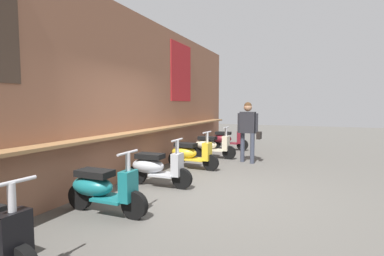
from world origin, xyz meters
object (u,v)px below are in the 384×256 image
Objects in this scene: scooter_teal at (101,188)px; shopper_with_handbag at (248,126)px; scooter_cream at (211,145)px; scooter_silver at (155,167)px; scooter_maroon at (226,139)px; scooter_yellow at (190,153)px.

shopper_with_handbag is (4.68, -1.21, 0.65)m from scooter_teal.
scooter_teal is 1.00× the size of scooter_cream.
scooter_maroon is at bearing 88.75° from scooter_silver.
shopper_with_handbag reaches higher than scooter_maroon.
scooter_silver is at bearing -94.34° from scooter_maroon.
shopper_with_handbag reaches higher than scooter_teal.
scooter_silver is 1.00× the size of scooter_maroon.
scooter_yellow is 3.36m from scooter_maroon.
scooter_silver is (1.61, -0.00, 0.00)m from scooter_teal.
shopper_with_handbag is (-0.34, -1.21, 0.65)m from scooter_cream.
scooter_maroon is 2.46m from shopper_with_handbag.
shopper_with_handbag is at bearing 51.52° from scooter_yellow.
scooter_silver is 3.40m from scooter_cream.
scooter_teal and scooter_silver have the same top height.
scooter_teal and scooter_cream have the same top height.
scooter_silver is at bearing -87.59° from scooter_cream.
scooter_teal is 0.82× the size of shopper_with_handbag.
scooter_maroon is (1.71, -0.00, 0.00)m from scooter_cream.
scooter_yellow is at bearing -87.59° from scooter_cream.
scooter_cream is at bearing 76.91° from shopper_with_handbag.
shopper_with_handbag reaches higher than scooter_yellow.
scooter_silver and scooter_maroon have the same top height.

